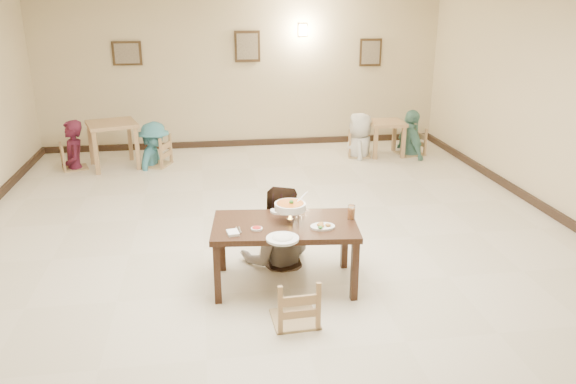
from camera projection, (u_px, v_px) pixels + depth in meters
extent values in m
plane|color=beige|center=(276.00, 245.00, 6.99)|extent=(10.00, 10.00, 0.00)
plane|color=beige|center=(243.00, 72.00, 11.16)|extent=(10.00, 0.00, 10.00)
cube|color=black|center=(245.00, 143.00, 11.60)|extent=(8.00, 0.06, 0.12)
cube|color=black|center=(569.00, 223.00, 7.53)|extent=(0.06, 10.00, 0.12)
cube|color=#362515|center=(127.00, 53.00, 10.67)|extent=(0.55, 0.03, 0.45)
cube|color=gray|center=(127.00, 53.00, 10.66)|extent=(0.45, 0.01, 0.37)
cube|color=#362515|center=(247.00, 46.00, 10.97)|extent=(0.50, 0.03, 0.60)
cube|color=gray|center=(247.00, 46.00, 10.95)|extent=(0.41, 0.01, 0.49)
cube|color=#362515|center=(371.00, 52.00, 11.37)|extent=(0.45, 0.03, 0.55)
cube|color=gray|center=(371.00, 53.00, 11.35)|extent=(0.37, 0.01, 0.45)
cube|color=#FFD88C|center=(303.00, 30.00, 11.02)|extent=(0.16, 0.05, 0.22)
cube|color=#361F12|center=(285.00, 226.00, 5.84)|extent=(1.58, 0.99, 0.06)
cube|color=#361F12|center=(217.00, 274.00, 5.58)|extent=(0.07, 0.07, 0.64)
cube|color=#361F12|center=(355.00, 271.00, 5.64)|extent=(0.07, 0.07, 0.64)
cube|color=#361F12|center=(222.00, 244.00, 6.26)|extent=(0.07, 0.07, 0.64)
cube|color=#361F12|center=(344.00, 241.00, 6.32)|extent=(0.07, 0.07, 0.64)
cube|color=tan|center=(277.00, 223.00, 6.56)|extent=(0.44, 0.44, 0.05)
cube|color=tan|center=(295.00, 281.00, 5.24)|extent=(0.43, 0.43, 0.05)
imported|color=gray|center=(278.00, 186.00, 6.29)|extent=(0.95, 0.77, 1.84)
torus|color=silver|center=(290.00, 210.00, 5.82)|extent=(0.25, 0.25, 0.01)
cylinder|color=silver|center=(290.00, 220.00, 5.86)|extent=(0.07, 0.07, 0.04)
cone|color=#FFA526|center=(290.00, 216.00, 5.84)|extent=(0.04, 0.04, 0.06)
cylinder|color=white|center=(290.00, 207.00, 5.81)|extent=(0.33, 0.33, 0.07)
cylinder|color=#C95A13|center=(290.00, 204.00, 5.80)|extent=(0.28, 0.28, 0.02)
sphere|color=#2D7223|center=(291.00, 202.00, 5.78)|extent=(0.05, 0.05, 0.05)
cylinder|color=silver|center=(301.00, 198.00, 5.86)|extent=(0.15, 0.09, 0.10)
cylinder|color=silver|center=(299.00, 213.00, 5.91)|extent=(0.01, 0.01, 0.15)
cylinder|color=silver|center=(280.00, 214.00, 5.88)|extent=(0.01, 0.01, 0.15)
cylinder|color=silver|center=(292.00, 220.00, 5.74)|extent=(0.01, 0.01, 0.15)
cylinder|color=white|center=(284.00, 211.00, 6.15)|extent=(0.29, 0.29, 0.02)
ellipsoid|color=white|center=(284.00, 210.00, 6.14)|extent=(0.19, 0.16, 0.07)
cylinder|color=white|center=(283.00, 239.00, 5.43)|extent=(0.32, 0.32, 0.02)
ellipsoid|color=white|center=(283.00, 238.00, 5.43)|extent=(0.21, 0.18, 0.07)
cylinder|color=white|center=(323.00, 227.00, 5.72)|extent=(0.25, 0.25, 0.02)
sphere|color=#2D7223|center=(320.00, 227.00, 5.64)|extent=(0.04, 0.04, 0.04)
cylinder|color=white|center=(257.00, 229.00, 5.67)|extent=(0.12, 0.12, 0.02)
cylinder|color=#B11716|center=(257.00, 228.00, 5.67)|extent=(0.09, 0.09, 0.01)
cube|color=white|center=(233.00, 233.00, 5.57)|extent=(0.13, 0.16, 0.03)
cube|color=silver|center=(237.00, 230.00, 5.64)|extent=(0.03, 0.16, 0.01)
cube|color=silver|center=(240.00, 230.00, 5.65)|extent=(0.03, 0.16, 0.01)
cylinder|color=white|center=(351.00, 212.00, 5.92)|extent=(0.08, 0.08, 0.15)
cylinder|color=#CD671C|center=(351.00, 213.00, 5.93)|extent=(0.07, 0.07, 0.11)
cube|color=tan|center=(112.00, 124.00, 9.93)|extent=(1.02, 1.02, 0.06)
cube|color=tan|center=(96.00, 153.00, 9.63)|extent=(0.07, 0.07, 0.76)
cube|color=tan|center=(137.00, 149.00, 9.91)|extent=(0.07, 0.07, 0.76)
cube|color=tan|center=(91.00, 144.00, 10.22)|extent=(0.07, 0.07, 0.76)
cube|color=tan|center=(130.00, 140.00, 10.51)|extent=(0.07, 0.07, 0.76)
cube|color=tan|center=(386.00, 123.00, 10.75)|extent=(0.67, 0.67, 0.06)
cube|color=tan|center=(376.00, 144.00, 10.57)|extent=(0.07, 0.07, 0.60)
cube|color=tan|center=(403.00, 143.00, 10.64)|extent=(0.07, 0.07, 0.60)
cube|color=tan|center=(368.00, 137.00, 11.07)|extent=(0.07, 0.07, 0.60)
cube|color=tan|center=(394.00, 136.00, 11.15)|extent=(0.07, 0.07, 0.60)
cube|color=tan|center=(73.00, 147.00, 9.95)|extent=(0.42, 0.42, 0.05)
cube|color=tan|center=(154.00, 140.00, 10.12)|extent=(0.49, 0.49, 0.05)
cube|color=tan|center=(360.00, 135.00, 10.74)|extent=(0.42, 0.42, 0.05)
cube|color=tan|center=(411.00, 132.00, 10.86)|extent=(0.46, 0.46, 0.05)
imported|color=#4F152A|center=(69.00, 121.00, 9.79)|extent=(0.59, 0.74, 1.75)
imported|color=teal|center=(152.00, 122.00, 10.02)|extent=(0.86, 1.16, 1.60)
imported|color=silver|center=(361.00, 113.00, 10.60)|extent=(0.71, 0.93, 1.69)
imported|color=#5B9988|center=(413.00, 110.00, 10.72)|extent=(0.51, 1.06, 1.75)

